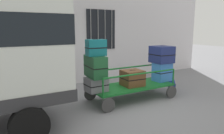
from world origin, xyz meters
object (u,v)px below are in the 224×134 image
at_px(suitcase_center_bottom, 162,72).
at_px(backpack, 172,84).
at_px(suitcase_left_middle, 95,66).
at_px(suitcase_center_middle, 162,54).
at_px(suitcase_midleft_bottom, 132,78).
at_px(luggage_cart, 132,87).
at_px(suitcase_left_top, 96,48).
at_px(suitcase_left_bottom, 96,84).

bearing_deg(suitcase_center_bottom, backpack, 6.00).
relative_size(suitcase_left_middle, suitcase_center_bottom, 1.41).
bearing_deg(suitcase_center_middle, suitcase_midleft_bottom, -177.55).
xyz_separation_m(suitcase_left_middle, suitcase_center_bottom, (2.29, -0.06, -0.37)).
height_order(suitcase_center_middle, backpack, suitcase_center_middle).
distance_m(luggage_cart, suitcase_left_top, 1.67).
height_order(suitcase_left_bottom, suitcase_midleft_bottom, suitcase_midleft_bottom).
bearing_deg(suitcase_midleft_bottom, backpack, 1.77).
bearing_deg(suitcase_center_middle, backpack, 0.21).
xyz_separation_m(suitcase_center_bottom, backpack, (0.50, 0.05, -0.48)).
relative_size(suitcase_left_bottom, suitcase_midleft_bottom, 0.91).
bearing_deg(backpack, suitcase_left_bottom, -179.36).
bearing_deg(suitcase_midleft_bottom, luggage_cart, 90.00).
xyz_separation_m(suitcase_left_bottom, suitcase_center_middle, (2.29, 0.03, 0.65)).
xyz_separation_m(suitcase_left_bottom, suitcase_left_top, (0.00, -0.01, 0.96)).
height_order(luggage_cart, suitcase_center_bottom, suitcase_center_bottom).
bearing_deg(suitcase_center_bottom, suitcase_midleft_bottom, 179.93).
bearing_deg(suitcase_center_bottom, suitcase_left_bottom, 179.47).
bearing_deg(suitcase_center_bottom, suitcase_left_top, 179.80).
height_order(suitcase_left_top, backpack, suitcase_left_top).
relative_size(suitcase_left_top, suitcase_center_bottom, 0.88).
bearing_deg(backpack, suitcase_left_middle, 179.87).
distance_m(luggage_cart, backpack, 1.65).
distance_m(suitcase_left_middle, suitcase_left_top, 0.50).
bearing_deg(backpack, suitcase_midleft_bottom, -178.23).
bearing_deg(suitcase_left_bottom, suitcase_left_top, -90.00).
bearing_deg(suitcase_center_middle, suitcase_left_bottom, -179.27).
distance_m(suitcase_left_middle, suitcase_center_bottom, 2.32).
bearing_deg(suitcase_left_middle, backpack, -0.13).
bearing_deg(suitcase_left_bottom, suitcase_center_middle, 0.73).
xyz_separation_m(suitcase_left_bottom, suitcase_midleft_bottom, (1.15, -0.02, 0.04)).
relative_size(luggage_cart, suitcase_left_bottom, 4.59).
height_order(luggage_cart, suitcase_left_bottom, suitcase_left_bottom).
xyz_separation_m(luggage_cart, suitcase_center_middle, (1.15, 0.02, 0.90)).
distance_m(suitcase_left_top, suitcase_center_bottom, 2.45).
bearing_deg(suitcase_left_top, backpack, 0.91).
height_order(suitcase_center_bottom, backpack, suitcase_center_bottom).
distance_m(suitcase_left_bottom, suitcase_left_middle, 0.47).
height_order(suitcase_left_bottom, backpack, suitcase_left_bottom).
bearing_deg(suitcase_center_bottom, suitcase_left_middle, 178.53).
bearing_deg(luggage_cart, suitcase_center_bottom, -1.65).
distance_m(suitcase_left_bottom, backpack, 2.82).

